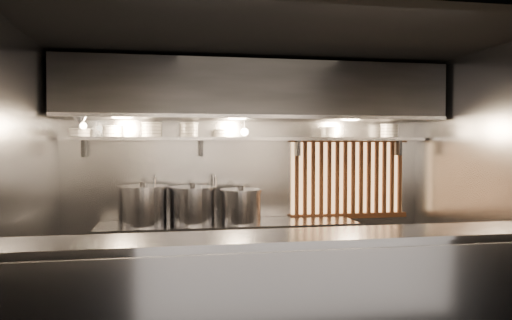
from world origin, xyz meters
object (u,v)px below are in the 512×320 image
object	(u,v)px
heat_lamp	(81,120)
stock_pot_mid	(193,205)
stock_pot_left	(142,205)
stock_pot_right	(241,206)
pendant_bulb	(245,132)

from	to	relation	value
heat_lamp	stock_pot_mid	xyz separation A→B (m)	(1.18, 0.31, -0.95)
stock_pot_mid	stock_pot_left	bearing A→B (deg)	-176.08
stock_pot_mid	stock_pot_right	distance (m)	0.56
heat_lamp	stock_pot_left	distance (m)	1.16
heat_lamp	stock_pot_right	bearing A→B (deg)	7.58
heat_lamp	stock_pot_right	world-z (taller)	heat_lamp
pendant_bulb	stock_pot_mid	distance (m)	1.05
heat_lamp	stock_pot_mid	distance (m)	1.55
pendant_bulb	stock_pot_left	xyz separation A→B (m)	(-1.18, -0.08, -0.84)
heat_lamp	pendant_bulb	world-z (taller)	heat_lamp
heat_lamp	stock_pot_right	xyz separation A→B (m)	(1.74, 0.23, -0.97)
heat_lamp	stock_pot_left	size ratio (longest dim) A/B	0.55
stock_pot_right	heat_lamp	bearing A→B (deg)	-172.42
stock_pot_left	stock_pot_right	distance (m)	1.12
pendant_bulb	stock_pot_right	world-z (taller)	pendant_bulb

